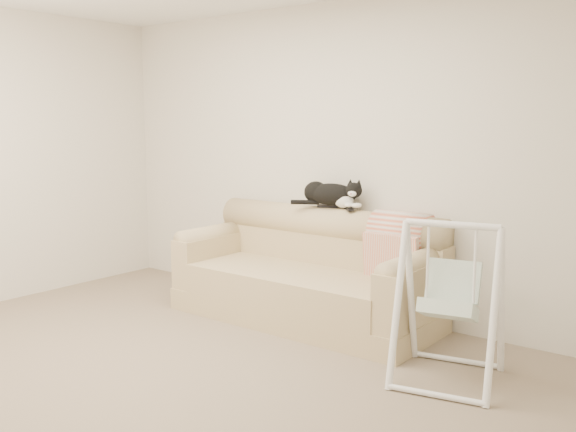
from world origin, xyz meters
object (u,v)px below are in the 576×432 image
object	(u,v)px
baby_swing	(450,302)
sofa	(309,276)
remote_b	(349,209)
remote_a	(328,206)
tuxedo_cat	(331,194)

from	to	relation	value
baby_swing	sofa	bearing A→B (deg)	160.63
sofa	remote_b	bearing A→B (deg)	44.33
sofa	baby_swing	distance (m)	1.54
remote_b	remote_a	bearing A→B (deg)	173.73
remote_a	sofa	bearing A→B (deg)	-92.53
remote_b	tuxedo_cat	size ratio (longest dim) A/B	0.25
sofa	tuxedo_cat	bearing A→B (deg)	78.45
tuxedo_cat	remote_b	bearing A→B (deg)	-3.46
remote_a	remote_b	distance (m)	0.22
remote_b	tuxedo_cat	xyz separation A→B (m)	(-0.18, 0.01, 0.11)
remote_a	baby_swing	world-z (taller)	baby_swing
remote_a	baby_swing	bearing A→B (deg)	-27.92
sofa	remote_b	distance (m)	0.65
remote_a	remote_b	size ratio (longest dim) A/B	1.21
remote_a	remote_b	xyz separation A→B (m)	(0.22, -0.02, -0.00)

